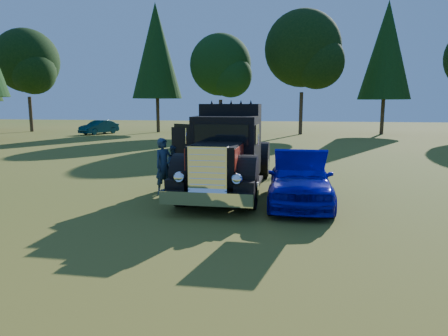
% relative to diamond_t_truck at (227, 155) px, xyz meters
% --- Properties ---
extents(ground, '(120.00, 120.00, 0.00)m').
position_rel_diamond_t_truck_xyz_m(ground, '(-1.14, -2.69, -1.28)').
color(ground, '#435719').
rests_on(ground, ground).
extents(treeline, '(72.10, 23.52, 13.84)m').
position_rel_diamond_t_truck_xyz_m(treeline, '(-1.85, 24.31, 6.43)').
color(treeline, '#2D2116').
rests_on(treeline, ground).
extents(diamond_t_truck, '(3.26, 7.16, 3.00)m').
position_rel_diamond_t_truck_xyz_m(diamond_t_truck, '(0.00, 0.00, 0.00)').
color(diamond_t_truck, black).
rests_on(diamond_t_truck, ground).
extents(hotrod_coupe, '(1.93, 4.64, 1.89)m').
position_rel_diamond_t_truck_xyz_m(hotrod_coupe, '(2.44, -1.14, -0.49)').
color(hotrod_coupe, '#062492').
rests_on(hotrod_coupe, ground).
extents(spectator_near, '(0.74, 0.82, 1.88)m').
position_rel_diamond_t_truck_xyz_m(spectator_near, '(-2.04, -0.62, -0.34)').
color(spectator_near, '#1F224A').
rests_on(spectator_near, ground).
extents(spectator_far, '(0.96, 0.95, 1.56)m').
position_rel_diamond_t_truck_xyz_m(spectator_far, '(-1.90, 0.22, -0.50)').
color(spectator_far, '#1E2146').
rests_on(spectator_far, ground).
extents(distant_teal_car, '(2.81, 4.38, 1.36)m').
position_rel_diamond_t_truck_xyz_m(distant_teal_car, '(-17.12, 24.20, -0.60)').
color(distant_teal_car, '#092F36').
rests_on(distant_teal_car, ground).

